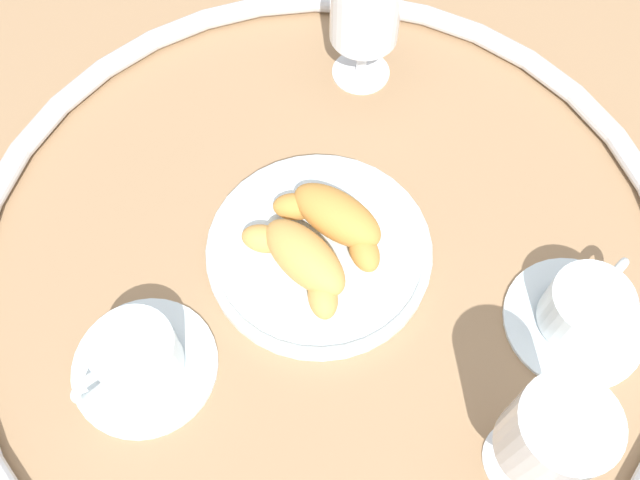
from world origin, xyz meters
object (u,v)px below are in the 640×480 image
object	(u,v)px
croissant_large	(335,219)
juice_glass_left	(552,437)
croissant_small	(300,258)
juice_glass_right	(365,13)
pastry_plate	(320,249)
coffee_cup_near	(583,311)
coffee_cup_far	(138,359)

from	to	relation	value
croissant_large	juice_glass_left	xyz separation A→B (m)	(-0.27, 0.05, 0.05)
croissant_large	croissant_small	world-z (taller)	same
juice_glass_left	juice_glass_right	size ratio (longest dim) A/B	1.00
pastry_plate	croissant_small	distance (m)	0.04
croissant_small	juice_glass_right	distance (m)	0.28
coffee_cup_near	juice_glass_right	distance (m)	0.38
coffee_cup_near	croissant_small	bearing A→B (deg)	32.76
croissant_large	coffee_cup_near	bearing A→B (deg)	-158.58
juice_glass_right	croissant_small	bearing A→B (deg)	119.17
coffee_cup_far	pastry_plate	bearing A→B (deg)	-100.53
coffee_cup_far	juice_glass_left	size ratio (longest dim) A/B	0.97
pastry_plate	juice_glass_left	world-z (taller)	juice_glass_left
juice_glass_right	pastry_plate	bearing A→B (deg)	122.06
juice_glass_left	juice_glass_right	distance (m)	0.46
pastry_plate	croissant_large	distance (m)	0.04
croissant_large	juice_glass_right	world-z (taller)	juice_glass_right
coffee_cup_far	juice_glass_right	distance (m)	0.42
pastry_plate	juice_glass_right	bearing A→B (deg)	-57.94
pastry_plate	coffee_cup_near	distance (m)	0.26
croissant_small	coffee_cup_near	bearing A→B (deg)	-147.24
croissant_small	juice_glass_right	bearing A→B (deg)	-60.83
juice_glass_right	coffee_cup_near	bearing A→B (deg)	165.38
coffee_cup_near	coffee_cup_far	world-z (taller)	same
coffee_cup_near	juice_glass_left	xyz separation A→B (m)	(-0.04, 0.14, 0.07)
pastry_plate	coffee_cup_far	distance (m)	0.20
coffee_cup_far	juice_glass_right	size ratio (longest dim) A/B	0.97
croissant_large	coffee_cup_near	size ratio (longest dim) A/B	1.00
juice_glass_left	coffee_cup_near	bearing A→B (deg)	-74.86
croissant_small	coffee_cup_near	xyz separation A→B (m)	(-0.23, -0.15, -0.01)
pastry_plate	coffee_cup_far	size ratio (longest dim) A/B	1.67
coffee_cup_far	juice_glass_right	xyz separation A→B (m)	(0.09, -0.41, 0.07)
coffee_cup_near	croissant_large	bearing A→B (deg)	21.42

